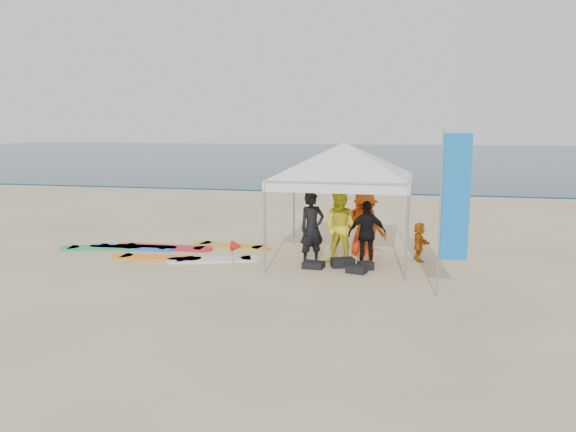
# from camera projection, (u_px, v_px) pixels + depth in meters

# --- Properties ---
(ground) EXTENTS (120.00, 120.00, 0.00)m
(ground) POSITION_uv_depth(u_px,v_px,m) (236.00, 289.00, 12.05)
(ground) COLOR beige
(ground) RESTS_ON ground
(ocean) EXTENTS (160.00, 84.00, 0.08)m
(ocean) POSITION_uv_depth(u_px,v_px,m) (385.00, 155.00, 69.86)
(ocean) COLOR #0C2633
(ocean) RESTS_ON ground
(shoreline_foam) EXTENTS (160.00, 1.20, 0.01)m
(shoreline_foam) POSITION_uv_depth(u_px,v_px,m) (343.00, 193.00, 29.59)
(shoreline_foam) COLOR silver
(shoreline_foam) RESTS_ON ground
(person_black_a) EXTENTS (0.80, 0.78, 1.85)m
(person_black_a) POSITION_uv_depth(u_px,v_px,m) (312.00, 229.00, 14.00)
(person_black_a) COLOR black
(person_black_a) RESTS_ON ground
(person_yellow) EXTENTS (1.06, 0.91, 1.89)m
(person_yellow) POSITION_uv_depth(u_px,v_px,m) (341.00, 228.00, 13.98)
(person_yellow) COLOR yellow
(person_yellow) RESTS_ON ground
(person_orange_a) EXTENTS (1.28, 0.97, 1.76)m
(person_orange_a) POSITION_uv_depth(u_px,v_px,m) (365.00, 227.00, 14.54)
(person_orange_a) COLOR #DB5613
(person_orange_a) RESTS_ON ground
(person_black_b) EXTENTS (1.04, 0.67, 1.64)m
(person_black_b) POSITION_uv_depth(u_px,v_px,m) (367.00, 234.00, 13.90)
(person_black_b) COLOR black
(person_black_b) RESTS_ON ground
(person_orange_b) EXTENTS (1.01, 0.87, 1.76)m
(person_orange_b) POSITION_uv_depth(u_px,v_px,m) (363.00, 223.00, 15.12)
(person_orange_b) COLOR red
(person_orange_b) RESTS_ON ground
(person_seated) EXTENTS (0.55, 0.98, 1.01)m
(person_seated) POSITION_uv_depth(u_px,v_px,m) (419.00, 242.00, 14.49)
(person_seated) COLOR orange
(person_seated) RESTS_ON ground
(canopy_tent) EXTENTS (4.64, 4.64, 3.50)m
(canopy_tent) POSITION_uv_depth(u_px,v_px,m) (344.00, 143.00, 14.10)
(canopy_tent) COLOR #A5A5A8
(canopy_tent) RESTS_ON ground
(feather_flag) EXTENTS (0.58, 0.04, 3.42)m
(feather_flag) POSITION_uv_depth(u_px,v_px,m) (454.00, 200.00, 11.12)
(feather_flag) COLOR #A5A5A8
(feather_flag) RESTS_ON ground
(marker_pennant) EXTENTS (0.28, 0.28, 0.64)m
(marker_pennant) POSITION_uv_depth(u_px,v_px,m) (237.00, 246.00, 13.98)
(marker_pennant) COLOR #A5A5A8
(marker_pennant) RESTS_ON ground
(gear_pile) EXTENTS (1.75, 0.99, 0.22)m
(gear_pile) POSITION_uv_depth(u_px,v_px,m) (341.00, 265.00, 13.72)
(gear_pile) COLOR black
(gear_pile) RESTS_ON ground
(surfboard_spread) EXTENTS (5.55, 2.70, 0.07)m
(surfboard_spread) POSITION_uv_depth(u_px,v_px,m) (166.00, 251.00, 15.60)
(surfboard_spread) COLOR gold
(surfboard_spread) RESTS_ON ground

